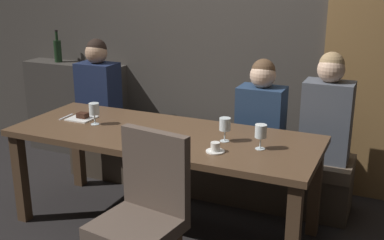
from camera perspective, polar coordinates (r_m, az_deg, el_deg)
The scene contains 16 objects.
ground at distance 3.69m, azimuth -3.29°, elevation -12.51°, with size 9.00×9.00×0.00m, color black.
back_wall_tiled at distance 4.33m, azimuth 3.95°, elevation 12.85°, with size 6.00×0.12×3.00m, color #423D38.
back_counter at distance 5.11m, azimuth -13.56°, elevation 1.38°, with size 1.10×0.28×0.95m, color #38342F.
dining_table at distance 3.41m, azimuth -3.48°, elevation -2.95°, with size 2.20×0.84×0.74m.
banquette_bench at distance 4.16m, azimuth 1.09°, elevation -5.40°, with size 2.50×0.44×0.45m.
chair_near_side at distance 2.76m, azimuth -5.69°, elevation -10.24°, with size 0.50×0.50×0.98m.
diner_redhead at distance 4.48m, azimuth -11.15°, elevation 4.08°, with size 0.36×0.24×0.81m.
diner_bearded at distance 3.78m, azimuth 8.29°, elevation 1.32°, with size 0.36×0.24×0.75m.
diner_far_end at distance 3.70m, azimuth 15.90°, elevation 1.13°, with size 0.36×0.24×0.83m.
wine_bottle_dark_red at distance 5.09m, azimuth -15.76°, elevation 8.03°, with size 0.08×0.08×0.33m.
wine_glass_near_left at distance 3.61m, azimuth -11.62°, elevation 1.19°, with size 0.08×0.08×0.16m.
wine_glass_end_left at distance 3.07m, azimuth 8.22°, elevation -1.47°, with size 0.08×0.08×0.16m.
wine_glass_far_left at distance 3.18m, azimuth 3.97°, elevation -0.58°, with size 0.08×0.08×0.16m.
espresso_cup at distance 3.02m, azimuth 2.80°, elevation -3.36°, with size 0.12×0.12×0.06m.
dessert_plate at distance 3.79m, azimuth -12.99°, elevation 0.33°, with size 0.19×0.19×0.05m.
fork_on_table at distance 3.87m, azimuth -14.81°, elevation 0.37°, with size 0.02×0.17×0.01m, color silver.
Camera 1 is at (1.49, -2.83, 1.83)m, focal length 44.62 mm.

